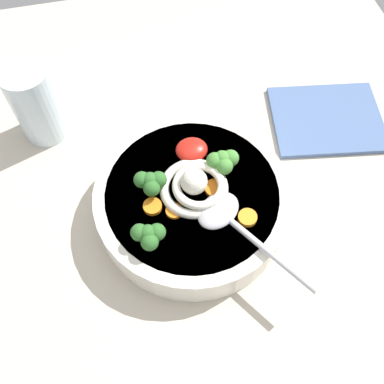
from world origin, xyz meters
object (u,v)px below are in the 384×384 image
soup_spoon (227,217)px  folded_napkin (327,119)px  soup_bowl (192,202)px  drinking_glass (36,103)px  noodle_pile (195,186)px

soup_spoon → folded_napkin: bearing=93.7°
soup_bowl → soup_spoon: soup_spoon is taller
soup_spoon → drinking_glass: 32.82cm
soup_bowl → noodle_pile: bearing=11.4°
soup_bowl → folded_napkin: size_ratio=1.51×
noodle_pile → soup_bowl: bearing=-168.6°
soup_spoon → drinking_glass: (-22.14, 24.23, -0.12)cm
noodle_pile → folded_napkin: size_ratio=0.57×
drinking_glass → folded_napkin: 44.68cm
soup_bowl → drinking_glass: size_ratio=2.08×
soup_spoon → noodle_pile: bearing=175.7°
soup_spoon → folded_napkin: (21.40, 16.07, -5.96)cm
soup_bowl → noodle_pile: size_ratio=2.63×
soup_bowl → soup_spoon: (3.26, -4.96, 3.49)cm
soup_spoon → drinking_glass: size_ratio=1.30×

